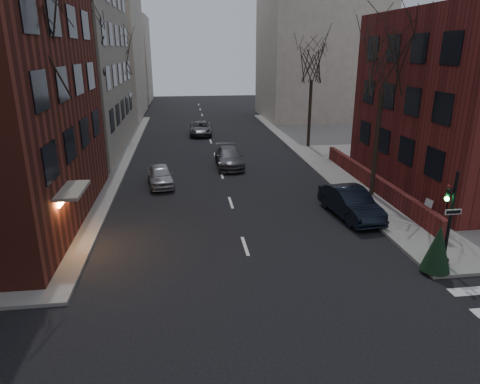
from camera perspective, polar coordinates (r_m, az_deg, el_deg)
The scene contains 18 objects.
low_wall_right at distance 28.73m, azimuth 17.29°, elevation 1.37°, with size 0.35×16.00×1.00m, color maroon.
building_distant_la at distance 62.12m, azimuth -20.05°, elevation 17.74°, with size 14.00×16.00×18.00m, color beige.
building_distant_ra at distance 58.59m, azimuth 10.43°, elevation 17.54°, with size 14.00×14.00×16.00m, color beige.
building_distant_lb at distance 78.58m, azimuth -15.82°, elevation 16.61°, with size 10.00×12.00×14.00m, color beige.
traffic_signal at distance 19.45m, azimuth 25.97°, elevation -3.92°, with size 0.76×0.44×4.00m.
tree_left_a at distance 20.82m, azimuth -25.94°, elevation 16.10°, with size 4.18×4.18×10.26m.
tree_left_b at distance 32.47m, azimuth -19.52°, elevation 17.88°, with size 4.40×4.40×10.80m.
tree_left_c at distance 46.29m, azimuth -15.95°, elevation 17.01°, with size 3.96×3.96×9.72m.
tree_right_a at distance 26.47m, azimuth 18.75°, elevation 16.12°, with size 3.96×3.96×9.72m.
tree_right_b at distance 39.57m, azimuth 9.62°, elevation 16.65°, with size 3.74×3.74×9.18m.
streetlamp_near at distance 28.78m, azimuth -18.88°, elevation 8.60°, with size 0.36×0.36×6.28m.
streetlamp_far at distance 48.41m, azimuth -14.51°, elevation 12.65°, with size 0.36×0.36×6.28m.
parked_sedan at distance 23.93m, azimuth 14.53°, elevation -1.40°, with size 1.69×4.86×1.60m, color black.
car_lane_silver at distance 29.14m, azimuth -10.57°, elevation 2.20°, with size 1.60×3.98×1.36m, color #9E9EA3.
car_lane_gray at distance 33.32m, azimuth -1.46°, elevation 4.64°, with size 2.01×4.95×1.44m, color #45464B.
car_lane_far at distance 46.18m, azimuth -5.25°, elevation 8.44°, with size 2.28×4.95×1.38m, color #424247.
sandwich_board at distance 25.38m, azimuth 24.07°, elevation -1.81°, with size 0.39×0.55×0.88m, color silver.
evergreen_shrub at distance 19.04m, azimuth 24.87°, elevation -6.79°, with size 1.17×1.17×1.95m, color black.
Camera 1 is at (-2.61, -5.87, 8.71)m, focal length 32.00 mm.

